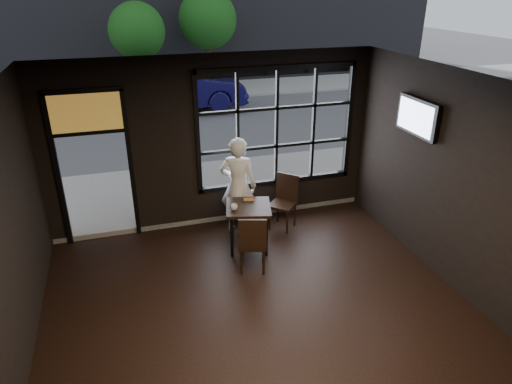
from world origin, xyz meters
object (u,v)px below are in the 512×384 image
object	(u,v)px
cafe_table	(249,227)
navy_car	(176,88)
man	(238,186)
chair_near	(253,242)

from	to	relation	value
cafe_table	navy_car	distance (m)	9.49
cafe_table	man	bearing A→B (deg)	105.22
man	navy_car	size ratio (longest dim) A/B	0.38
chair_near	man	world-z (taller)	man
cafe_table	man	world-z (taller)	man
man	cafe_table	bearing A→B (deg)	117.13
cafe_table	navy_car	size ratio (longest dim) A/B	0.17
man	chair_near	bearing A→B (deg)	111.19
chair_near	navy_car	distance (m)	10.14
man	navy_car	xyz separation A→B (m)	(0.11, 8.85, -0.02)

